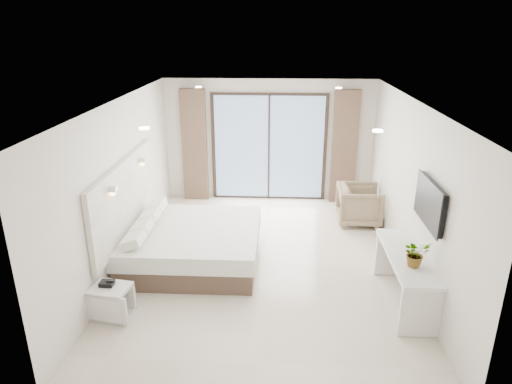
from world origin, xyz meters
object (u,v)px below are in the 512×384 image
Objects in this scene: bed at (192,244)px; nightstand at (112,302)px; console_desk at (406,267)px; armchair at (359,203)px.

nightstand is (-0.81, -1.59, -0.09)m from bed.
armchair is (-0.19, 2.82, -0.14)m from console_desk.
bed is 1.28× the size of console_desk.
nightstand is 4.11m from console_desk.
bed reaches higher than nightstand.
bed is 1.79m from nightstand.
nightstand is at bearing 131.60° from armchair.
nightstand is 5.14m from armchair.
armchair is at bearing 50.71° from nightstand.
armchair is (3.06, 1.78, 0.11)m from bed.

